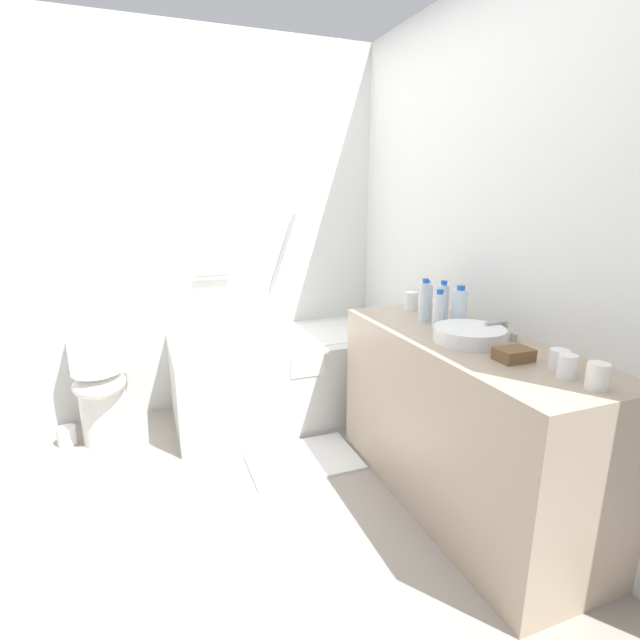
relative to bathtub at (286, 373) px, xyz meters
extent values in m
plane|color=#9E9389|center=(-0.67, -0.88, -0.30)|extent=(3.89, 3.89, 0.00)
cube|color=silver|center=(-0.67, 0.42, 0.95)|extent=(3.29, 0.10, 2.50)
cube|color=silver|center=(0.83, -0.88, 0.95)|extent=(0.10, 2.90, 2.50)
cube|color=silver|center=(0.00, 0.00, -0.02)|extent=(1.48, 0.74, 0.55)
cube|color=white|center=(0.00, 0.00, 0.21)|extent=(1.22, 0.53, 0.09)
cylinder|color=#9E9EA4|center=(0.58, 0.00, 0.29)|extent=(0.09, 0.03, 0.03)
cylinder|color=#9E9EA4|center=(0.09, 0.34, 0.77)|extent=(0.22, 0.03, 0.56)
cylinder|color=#9E9EA4|center=(-0.41, 0.34, 0.65)|extent=(0.24, 0.03, 0.03)
cube|color=white|center=(0.03, -0.36, 0.20)|extent=(0.22, 0.03, 0.20)
cylinder|color=white|center=(-1.15, 0.04, -0.10)|extent=(0.27, 0.27, 0.39)
ellipsoid|color=white|center=(-1.16, 0.00, 0.09)|extent=(0.32, 0.37, 0.14)
ellipsoid|color=white|center=(-1.16, 0.00, 0.17)|extent=(0.30, 0.35, 0.02)
cube|color=white|center=(-1.15, 0.22, 0.24)|extent=(0.36, 0.17, 0.31)
cylinder|color=#B2B2B7|center=(-1.15, 0.22, 0.40)|extent=(0.03, 0.03, 0.01)
cube|color=tan|center=(0.50, -1.24, 0.12)|extent=(0.55, 1.46, 0.84)
cylinder|color=white|center=(0.48, -1.27, 0.57)|extent=(0.31, 0.31, 0.07)
cylinder|color=#A3A3A8|center=(0.68, -1.27, 0.58)|extent=(0.02, 0.02, 0.07)
cylinder|color=#A3A3A8|center=(0.62, -1.27, 0.61)|extent=(0.11, 0.02, 0.02)
cylinder|color=#A3A3A8|center=(0.68, -1.33, 0.56)|extent=(0.03, 0.03, 0.04)
cylinder|color=#A3A3A8|center=(0.68, -1.21, 0.56)|extent=(0.03, 0.03, 0.04)
cylinder|color=silver|center=(0.50, -0.87, 0.64)|extent=(0.06, 0.06, 0.20)
cylinder|color=blue|center=(0.50, -0.87, 0.75)|extent=(0.03, 0.03, 0.02)
cylinder|color=silver|center=(0.57, -1.06, 0.64)|extent=(0.07, 0.07, 0.19)
cylinder|color=blue|center=(0.57, -1.06, 0.74)|extent=(0.04, 0.04, 0.02)
cylinder|color=silver|center=(0.49, -1.02, 0.63)|extent=(0.06, 0.06, 0.17)
cylinder|color=blue|center=(0.49, -1.02, 0.72)|extent=(0.03, 0.03, 0.02)
cylinder|color=silver|center=(0.56, -0.79, 0.63)|extent=(0.07, 0.07, 0.17)
cylinder|color=blue|center=(0.56, -0.79, 0.72)|extent=(0.04, 0.04, 0.02)
cylinder|color=silver|center=(0.56, -0.95, 0.64)|extent=(0.06, 0.06, 0.20)
cylinder|color=blue|center=(0.56, -0.95, 0.75)|extent=(0.03, 0.03, 0.02)
cylinder|color=white|center=(0.54, -1.86, 0.59)|extent=(0.07, 0.07, 0.09)
cylinder|color=white|center=(0.53, -1.75, 0.58)|extent=(0.07, 0.07, 0.09)
cylinder|color=white|center=(0.58, -1.67, 0.58)|extent=(0.07, 0.07, 0.08)
cylinder|color=white|center=(0.56, -0.64, 0.59)|extent=(0.08, 0.08, 0.10)
cube|color=brown|center=(0.49, -1.53, 0.56)|extent=(0.14, 0.10, 0.05)
cube|color=white|center=(-0.09, -0.62, -0.29)|extent=(0.62, 0.43, 0.01)
cylinder|color=white|center=(-1.38, 0.06, -0.24)|extent=(0.11, 0.11, 0.11)
camera|label=1|loc=(-0.87, -2.93, 1.18)|focal=26.61mm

